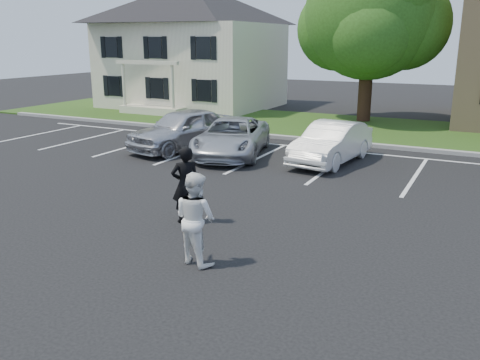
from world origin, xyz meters
name	(u,v)px	position (x,y,z in m)	size (l,w,h in m)	color
ground_plane	(219,249)	(0.00, 0.00, 0.00)	(90.00, 90.00, 0.00)	black
curb	(360,144)	(0.00, 12.00, 0.07)	(40.00, 0.30, 0.15)	gray
grass_strip	(380,130)	(0.00, 16.00, 0.04)	(44.00, 8.00, 0.08)	#25481A
stall_lines	(378,165)	(1.40, 8.95, 0.01)	(34.00, 5.36, 0.01)	silver
house	(192,46)	(-13.00, 19.97, 3.83)	(10.30, 9.22, 7.60)	beige
tree	(372,17)	(-1.31, 18.47, 5.35)	(7.80, 7.20, 8.80)	black
man_black_suit	(186,185)	(-1.49, 1.09, 0.93)	(0.68, 0.44, 1.85)	black
man_white_shirt	(195,218)	(-0.07, -0.78, 0.92)	(0.89, 0.69, 1.83)	white
car_silver_west	(183,129)	(-6.12, 8.14, 0.81)	(1.92, 4.78, 1.63)	silver
car_silver_minivan	(232,137)	(-3.92, 8.07, 0.69)	(2.30, 5.00, 1.39)	#BABCC2
car_white_sedan	(331,143)	(-0.21, 8.62, 0.71)	(1.51, 4.32, 1.42)	white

